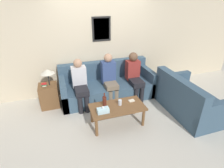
# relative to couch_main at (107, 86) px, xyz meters

# --- Properties ---
(ground_plane) EXTENTS (16.00, 16.00, 0.00)m
(ground_plane) POSITION_rel_couch_main_xyz_m (0.00, -0.57, -0.30)
(ground_plane) COLOR beige
(wall_back) EXTENTS (9.00, 0.08, 2.60)m
(wall_back) POSITION_rel_couch_main_xyz_m (0.00, 0.49, 1.00)
(wall_back) COLOR beige
(wall_back) RESTS_ON ground_plane
(couch_main) EXTENTS (2.41, 0.95, 0.90)m
(couch_main) POSITION_rel_couch_main_xyz_m (0.00, 0.00, 0.00)
(couch_main) COLOR #385166
(couch_main) RESTS_ON ground_plane
(couch_side) EXTENTS (0.95, 1.56, 0.90)m
(couch_side) POSITION_rel_couch_main_xyz_m (1.57, -1.27, 0.00)
(couch_side) COLOR #385166
(couch_side) RESTS_ON ground_plane
(coffee_table) EXTENTS (1.12, 0.56, 0.44)m
(coffee_table) POSITION_rel_couch_main_xyz_m (-0.13, -1.18, 0.08)
(coffee_table) COLOR brown
(coffee_table) RESTS_ON ground_plane
(side_table_with_lamp) EXTENTS (0.43, 0.43, 0.96)m
(side_table_with_lamp) POSITION_rel_couch_main_xyz_m (-1.47, -0.03, 0.04)
(side_table_with_lamp) COLOR brown
(side_table_with_lamp) RESTS_ON ground_plane
(wine_bottle) EXTENTS (0.08, 0.08, 0.29)m
(wine_bottle) POSITION_rel_couch_main_xyz_m (-0.37, -1.07, 0.25)
(wine_bottle) COLOR #562319
(wine_bottle) RESTS_ON coffee_table
(drinking_glass) EXTENTS (0.08, 0.08, 0.11)m
(drinking_glass) POSITION_rel_couch_main_xyz_m (-0.06, -1.15, 0.19)
(drinking_glass) COLOR silver
(drinking_glass) RESTS_ON coffee_table
(book_stack) EXTENTS (0.13, 0.10, 0.02)m
(book_stack) POSITION_rel_couch_main_xyz_m (0.22, -1.09, 0.15)
(book_stack) COLOR beige
(book_stack) RESTS_ON coffee_table
(tissue_box) EXTENTS (0.23, 0.12, 0.15)m
(tissue_box) POSITION_rel_couch_main_xyz_m (-0.46, -1.30, 0.19)
(tissue_box) COLOR silver
(tissue_box) RESTS_ON coffee_table
(person_left) EXTENTS (0.34, 0.63, 1.16)m
(person_left) POSITION_rel_couch_main_xyz_m (-0.73, -0.23, 0.32)
(person_left) COLOR black
(person_left) RESTS_ON ground_plane
(person_middle) EXTENTS (0.34, 0.58, 1.22)m
(person_middle) POSITION_rel_couch_main_xyz_m (0.01, -0.20, 0.35)
(person_middle) COLOR #756651
(person_middle) RESTS_ON ground_plane
(person_right) EXTENTS (0.34, 0.64, 1.19)m
(person_right) POSITION_rel_couch_main_xyz_m (0.67, -0.22, 0.34)
(person_right) COLOR black
(person_right) RESTS_ON ground_plane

